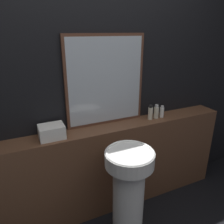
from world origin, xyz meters
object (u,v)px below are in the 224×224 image
conditioner_bottle (156,112)px  lotion_bottle (162,112)px  mirror (106,81)px  shampoo_bottle (150,113)px  pedestal_sink (128,192)px  towel_stack (52,132)px

conditioner_bottle → lotion_bottle: bearing=0.0°
mirror → lotion_bottle: mirror is taller
mirror → shampoo_bottle: bearing=-12.8°
pedestal_sink → conditioner_bottle: size_ratio=6.26×
pedestal_sink → mirror: 0.97m
towel_stack → mirror: bearing=10.6°
shampoo_bottle → lotion_bottle: (0.14, 0.00, -0.01)m
mirror → shampoo_bottle: 0.57m
mirror → conditioner_bottle: bearing=-11.0°
shampoo_bottle → pedestal_sink: bearing=-137.2°
shampoo_bottle → mirror: bearing=167.2°
towel_stack → pedestal_sink: bearing=-41.7°
pedestal_sink → conditioner_bottle: bearing=38.9°
lotion_bottle → mirror: bearing=170.3°
conditioner_bottle → lotion_bottle: (0.07, 0.00, -0.01)m
conditioner_bottle → mirror: bearing=169.0°
pedestal_sink → conditioner_bottle: conditioner_bottle is taller
conditioner_bottle → shampoo_bottle: bearing=180.0°
towel_stack → conditioner_bottle: conditioner_bottle is taller
pedestal_sink → towel_stack: bearing=138.3°
lotion_bottle → conditioner_bottle: bearing=-180.0°
pedestal_sink → mirror: bearing=86.1°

